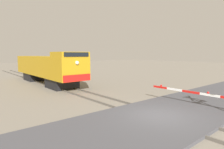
# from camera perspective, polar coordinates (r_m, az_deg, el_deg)

# --- Properties ---
(ground_plane) EXTENTS (160.00, 160.00, 0.00)m
(ground_plane) POSITION_cam_1_polar(r_m,az_deg,el_deg) (11.42, 14.05, -12.52)
(ground_plane) COLOR gray
(rail_track_left) EXTENTS (0.08, 80.00, 0.15)m
(rail_track_left) POSITION_cam_1_polar(r_m,az_deg,el_deg) (10.86, 11.77, -13.06)
(rail_track_left) COLOR #59544C
(rail_track_left) RESTS_ON ground_plane
(rail_track_right) EXTENTS (0.08, 80.00, 0.15)m
(rail_track_right) POSITION_cam_1_polar(r_m,az_deg,el_deg) (11.96, 16.12, -11.34)
(rail_track_right) COLOR #59544C
(rail_track_right) RESTS_ON ground_plane
(road_surface) EXTENTS (36.00, 5.78, 0.15)m
(road_surface) POSITION_cam_1_polar(r_m,az_deg,el_deg) (11.40, 14.06, -12.16)
(road_surface) COLOR #47474C
(road_surface) RESTS_ON ground_plane
(locomotive) EXTENTS (2.99, 14.94, 3.84)m
(locomotive) POSITION_cam_1_polar(r_m,az_deg,el_deg) (24.44, -18.79, 2.04)
(locomotive) COLOR black
(locomotive) RESTS_ON ground_plane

